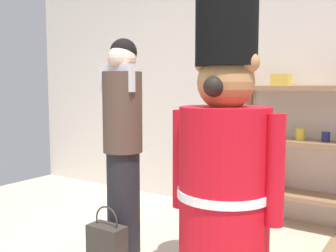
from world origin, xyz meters
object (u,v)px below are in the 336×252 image
merchandise_shelf (312,140)px  teddy_bear_guard (224,170)px  person_shopper (123,140)px  shopping_bag (107,245)px

merchandise_shelf → teddy_bear_guard: 1.42m
person_shopper → shopping_bag: 0.76m
person_shopper → shopping_bag: (0.06, -0.25, -0.71)m
merchandise_shelf → person_shopper: size_ratio=0.99×
merchandise_shelf → teddy_bear_guard: (-0.16, -1.41, -0.04)m
teddy_bear_guard → person_shopper: 0.91m
teddy_bear_guard → shopping_bag: bearing=-171.4°
teddy_bear_guard → person_shopper: teddy_bear_guard is taller
merchandise_shelf → person_shopper: 1.67m
teddy_bear_guard → shopping_bag: (-0.84, -0.13, -0.61)m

